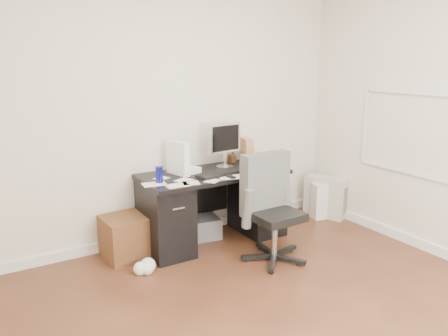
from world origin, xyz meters
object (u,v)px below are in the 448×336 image
Objects in this scene: lcd_monitor at (225,145)px; keyboard at (220,173)px; office_chair at (275,209)px; wicker_basket at (126,237)px; desk at (214,205)px; pc_tower at (326,197)px.

lcd_monitor reaches higher than keyboard.
office_chair is 2.48× the size of wicker_basket.
wicker_basket is at bearing 156.45° from keyboard.
wicker_basket is (-0.92, 0.22, -0.56)m from keyboard.
lcd_monitor is at bearing 93.07° from office_chair.
desk is at bearing -157.74° from lcd_monitor.
wicker_basket is at bearing 144.51° from office_chair.
pc_tower is at bearing 24.91° from office_chair.
keyboard is (-0.20, -0.23, -0.23)m from lcd_monitor.
lcd_monitor is 0.38m from keyboard.
desk is 3.10× the size of lcd_monitor.
desk is at bearing 155.66° from pc_tower.
lcd_monitor reaches higher than desk.
pc_tower is (1.35, -0.15, -0.75)m from lcd_monitor.
desk is 0.75m from office_chair.
keyboard reaches higher than wicker_basket.
keyboard is 1.63m from pc_tower.
lcd_monitor is 0.99× the size of pc_tower.
wicker_basket is at bearing 174.26° from desk.
keyboard is at bearing 113.18° from office_chair.
desk is 0.95m from wicker_basket.
keyboard reaches higher than desk.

